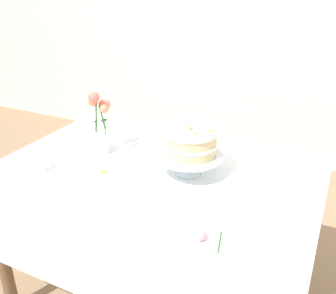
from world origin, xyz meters
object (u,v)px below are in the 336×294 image
at_px(teacup, 41,166).
at_px(flower_vase, 100,128).
at_px(fallen_rose, 202,235).
at_px(layer_cake, 189,141).
at_px(cake_stand, 189,157).
at_px(dining_table, 153,191).

bearing_deg(teacup, flower_vase, 64.73).
bearing_deg(fallen_rose, layer_cake, 118.72).
height_order(layer_cake, flower_vase, flower_vase).
bearing_deg(cake_stand, layer_cake, 44.11).
bearing_deg(cake_stand, flower_vase, 177.62).
relative_size(dining_table, teacup, 12.04).
bearing_deg(layer_cake, flower_vase, 177.62).
distance_m(cake_stand, flower_vase, 0.47).
bearing_deg(cake_stand, fallen_rose, -61.27).
distance_m(dining_table, layer_cake, 0.30).
bearing_deg(fallen_rose, cake_stand, 118.73).
height_order(flower_vase, fallen_rose, flower_vase).
xyz_separation_m(dining_table, fallen_rose, (0.36, -0.33, 0.11)).
bearing_deg(teacup, dining_table, 23.91).
xyz_separation_m(teacup, fallen_rose, (0.81, -0.13, -0.01)).
height_order(cake_stand, flower_vase, flower_vase).
relative_size(dining_table, cake_stand, 4.83).
distance_m(layer_cake, fallen_rose, 0.46).
distance_m(dining_table, fallen_rose, 0.50).
height_order(layer_cake, teacup, layer_cake).
height_order(teacup, fallen_rose, teacup).
relative_size(dining_table, flower_vase, 4.56).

